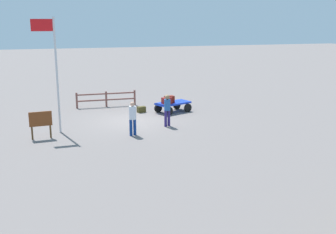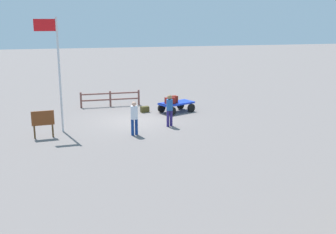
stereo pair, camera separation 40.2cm
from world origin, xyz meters
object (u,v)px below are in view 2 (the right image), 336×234
Objects in this scene: suitcase_maroon at (173,99)px; signboard at (43,120)px; luggage_cart at (176,105)px; worker_trailing at (134,116)px; suitcase_tan at (170,101)px; suitcase_olive at (145,109)px; flagpole at (56,65)px; worker_lead at (170,108)px.

suitcase_maroon is 0.47× the size of signboard.
luggage_cart is 0.43m from suitcase_maroon.
signboard is at bearing -8.84° from worker_trailing.
suitcase_tan reaches higher than luggage_cart.
suitcase_tan is 1.14× the size of suitcase_olive.
luggage_cart reaches higher than suitcase_olive.
luggage_cart is 0.41× the size of flagpole.
suitcase_maroon is at bearing 159.80° from suitcase_olive.
worker_lead is at bearing 175.64° from flagpole.
flagpole is (3.37, -1.54, 2.33)m from worker_trailing.
worker_trailing reaches higher than suitcase_olive.
suitcase_maroon reaches higher than suitcase_olive.
suitcase_tan is 0.36× the size of worker_lead.
suitcase_tan is 1.66m from suitcase_olive.
worker_lead reaches higher than suitcase_olive.
worker_lead reaches higher than suitcase_tan.
worker_lead is (-0.54, 3.53, 0.78)m from suitcase_olive.
suitcase_maroon is at bearing -158.38° from flagpole.
suitcase_olive is 4.95m from worker_trailing.
flagpole reaches higher than suitcase_olive.
flagpole is 2.69m from signboard.
luggage_cart is at bearing -128.25° from worker_trailing.
luggage_cart is at bearing -146.77° from suitcase_tan.
suitcase_maroon is at bearing -126.70° from worker_trailing.
worker_lead is at bearing -150.91° from worker_trailing.
signboard is at bearing 50.31° from flagpole.
luggage_cart is 0.64m from suitcase_tan.
signboard is at bearing 4.55° from worker_lead.
suitcase_tan is 0.11× the size of flagpole.
luggage_cart is 4.30× the size of suitcase_olive.
suitcase_olive is 0.33× the size of worker_trailing.
luggage_cart is 5.31m from worker_trailing.
signboard is (7.16, 3.44, 0.04)m from suitcase_maroon.
suitcase_tan is 0.37× the size of worker_trailing.
suitcase_tan is (0.45, 0.30, 0.34)m from luggage_cart.
luggage_cart is 1.38× the size of worker_lead.
suitcase_tan is 7.06m from flagpole.
signboard is (6.94, 3.22, 0.06)m from suitcase_tan.
suitcase_maroon is 7.95m from signboard.
flagpole reaches higher than signboard.
suitcase_olive is (1.55, -0.57, -0.62)m from suitcase_maroon.
worker_trailing is 1.26× the size of signboard.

